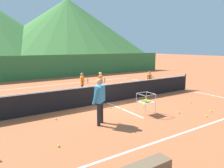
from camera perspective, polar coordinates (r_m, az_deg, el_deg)
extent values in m
plane|color=#BC6038|center=(10.64, -1.34, -5.16)|extent=(120.00, 120.00, 0.00)
cube|color=white|center=(7.36, 18.35, -12.82)|extent=(12.12, 0.08, 0.01)
cube|color=white|center=(16.31, -13.28, -0.03)|extent=(12.12, 0.08, 0.01)
cube|color=white|center=(14.67, 19.21, -1.45)|extent=(0.08, 11.00, 0.01)
cube|color=white|center=(10.64, -1.34, -5.15)|extent=(0.08, 5.54, 0.01)
cylinder|color=#333338|center=(14.61, 19.43, 0.57)|extent=(0.08, 0.08, 1.05)
cube|color=black|center=(10.53, -1.35, -2.75)|extent=(12.12, 0.02, 0.92)
cube|color=white|center=(10.43, -1.36, -0.15)|extent=(12.12, 0.03, 0.06)
cylinder|color=black|center=(7.53, -3.70, -8.35)|extent=(0.13, 0.13, 0.84)
cylinder|color=black|center=(7.82, -2.88, -7.64)|extent=(0.13, 0.13, 0.84)
cube|color=#338CBF|center=(7.48, -3.34, -2.75)|extent=(0.53, 0.50, 0.59)
sphere|color=tan|center=(7.40, -3.37, 0.64)|extent=(0.23, 0.23, 0.23)
cylinder|color=#338CBF|center=(7.25, -4.64, -3.48)|extent=(0.22, 0.23, 0.58)
cylinder|color=#338CBF|center=(7.77, -2.91, -2.58)|extent=(0.18, 0.19, 0.58)
torus|color=#262628|center=(7.87, -4.68, -2.83)|extent=(0.24, 0.21, 0.29)
cylinder|color=black|center=(7.79, -2.99, -2.95)|extent=(0.16, 0.19, 0.03)
cylinder|color=navy|center=(12.57, -8.25, -1.36)|extent=(0.10, 0.10, 0.65)
cylinder|color=navy|center=(12.33, -8.07, -1.58)|extent=(0.10, 0.10, 0.65)
cube|color=orange|center=(12.35, -8.23, 1.05)|extent=(0.28, 0.42, 0.46)
sphere|color=#996B4C|center=(12.30, -8.27, 2.65)|extent=(0.18, 0.18, 0.18)
cylinder|color=orange|center=(12.58, -8.14, 1.09)|extent=(0.19, 0.11, 0.45)
cylinder|color=orange|center=(12.14, -7.90, 0.75)|extent=(0.15, 0.10, 0.45)
torus|color=#262628|center=(12.19, -6.66, 0.82)|extent=(0.10, 0.29, 0.29)
cylinder|color=black|center=(12.15, -7.80, 0.76)|extent=(0.22, 0.09, 0.03)
cylinder|color=black|center=(12.84, -3.09, -1.02)|extent=(0.10, 0.10, 0.65)
cylinder|color=black|center=(12.60, -3.27, -1.24)|extent=(0.10, 0.10, 0.65)
cube|color=orange|center=(12.62, -3.20, 1.35)|extent=(0.39, 0.42, 0.46)
sphere|color=#DBAD84|center=(12.57, -3.22, 2.91)|extent=(0.18, 0.18, 0.18)
cylinder|color=orange|center=(12.84, -2.79, 1.37)|extent=(0.18, 0.17, 0.45)
cylinder|color=orange|center=(12.40, -3.22, 1.04)|extent=(0.15, 0.14, 0.45)
torus|color=#262628|center=(12.36, -2.00, 1.02)|extent=(0.20, 0.24, 0.29)
cylinder|color=black|center=(12.40, -3.12, 1.04)|extent=(0.19, 0.16, 0.03)
cylinder|color=black|center=(14.08, 10.32, -0.28)|extent=(0.09, 0.09, 0.61)
cylinder|color=black|center=(13.86, 9.99, -0.43)|extent=(0.09, 0.09, 0.61)
cube|color=orange|center=(13.89, 10.22, 1.74)|extent=(0.40, 0.31, 0.42)
sphere|color=tan|center=(13.84, 10.26, 3.06)|extent=(0.17, 0.17, 0.17)
cylinder|color=orange|center=(14.07, 10.70, 1.72)|extent=(0.13, 0.18, 0.42)
cylinder|color=orange|center=(13.69, 10.04, 1.50)|extent=(0.11, 0.14, 0.42)
torus|color=#262628|center=(13.60, 11.11, 1.46)|extent=(0.27, 0.15, 0.29)
cylinder|color=black|center=(13.68, 10.14, 1.54)|extent=(0.12, 0.21, 0.03)
cylinder|color=#B7B7BC|center=(8.87, 6.69, -5.38)|extent=(0.02, 0.02, 0.89)
cylinder|color=#B7B7BC|center=(9.23, 9.38, -4.84)|extent=(0.02, 0.02, 0.89)
cylinder|color=#B7B7BC|center=(8.47, 9.13, -6.20)|extent=(0.02, 0.02, 0.89)
cylinder|color=#B7B7BC|center=(8.84, 11.83, -5.59)|extent=(0.02, 0.02, 0.89)
cube|color=#B7B7BC|center=(8.82, 9.28, -4.83)|extent=(0.56, 0.56, 0.01)
cube|color=#B7B7BC|center=(8.94, 8.13, -2.35)|extent=(0.56, 0.02, 0.02)
cube|color=#B7B7BC|center=(8.54, 10.61, -3.02)|extent=(0.56, 0.02, 0.02)
cube|color=#B7B7BC|center=(8.56, 7.95, -2.92)|extent=(0.02, 0.56, 0.02)
cube|color=#B7B7BC|center=(8.93, 10.67, -2.45)|extent=(0.02, 0.56, 0.02)
sphere|color=yellow|center=(8.63, 9.24, -4.92)|extent=(0.07, 0.07, 0.07)
sphere|color=yellow|center=(8.69, 8.93, -4.81)|extent=(0.07, 0.07, 0.07)
sphere|color=yellow|center=(8.73, 8.62, -4.74)|extent=(0.07, 0.07, 0.07)
sphere|color=yellow|center=(8.78, 8.36, -4.65)|extent=(0.07, 0.07, 0.07)
sphere|color=yellow|center=(8.83, 8.09, -4.56)|extent=(0.07, 0.07, 0.07)
sphere|color=yellow|center=(8.68, 9.51, -4.87)|extent=(0.07, 0.07, 0.07)
sphere|color=yellow|center=(8.72, 9.27, -4.76)|extent=(0.07, 0.07, 0.07)
sphere|color=yellow|center=(8.77, 8.98, -4.70)|extent=(0.07, 0.07, 0.07)
sphere|color=yellow|center=(8.82, 8.64, -4.58)|extent=(0.07, 0.07, 0.07)
sphere|color=yellow|center=(8.86, 8.38, -4.51)|extent=(0.07, 0.07, 0.07)
sphere|color=yellow|center=(8.72, 9.84, -4.80)|extent=(0.07, 0.07, 0.07)
sphere|color=yellow|center=(8.76, 9.54, -4.68)|extent=(0.07, 0.07, 0.07)
sphere|color=yellow|center=(8.81, 9.28, -4.60)|extent=(0.07, 0.07, 0.07)
sphere|color=yellow|center=(8.86, 9.04, -4.54)|extent=(0.07, 0.07, 0.07)
sphere|color=yellow|center=(8.91, 8.68, -4.47)|extent=(0.07, 0.07, 0.07)
sphere|color=yellow|center=(8.76, 10.15, -4.74)|extent=(0.07, 0.07, 0.07)
sphere|color=yellow|center=(8.81, 9.88, -4.66)|extent=(0.07, 0.07, 0.07)
sphere|color=yellow|center=(8.85, 9.56, -4.55)|extent=(0.07, 0.07, 0.07)
sphere|color=yellow|center=(8.90, 9.29, -4.49)|extent=(0.07, 0.07, 0.07)
sphere|color=yellow|center=(8.95, 9.03, -4.38)|extent=(0.07, 0.07, 0.07)
sphere|color=yellow|center=(8.81, 10.48, -4.64)|extent=(0.07, 0.07, 0.07)
sphere|color=yellow|center=(8.85, 10.20, -4.57)|extent=(0.07, 0.07, 0.07)
sphere|color=yellow|center=(8.90, 9.87, -4.47)|extent=(0.07, 0.07, 0.07)
sphere|color=yellow|center=(8.95, 9.64, -4.39)|extent=(0.07, 0.07, 0.07)
sphere|color=yellow|center=(8.99, 9.35, -4.34)|extent=(0.07, 0.07, 0.07)
sphere|color=yellow|center=(8.63, 9.24, -4.58)|extent=(0.07, 0.07, 0.07)
sphere|color=yellow|center=(8.67, 8.96, -4.50)|extent=(0.07, 0.07, 0.07)
sphere|color=yellow|center=(9.61, 2.43, -6.65)|extent=(0.07, 0.07, 0.07)
sphere|color=yellow|center=(11.32, 20.66, -4.71)|extent=(0.07, 0.07, 0.07)
sphere|color=yellow|center=(10.05, 8.64, -6.01)|extent=(0.07, 0.07, 0.07)
sphere|color=yellow|center=(6.16, -28.42, -17.94)|extent=(0.07, 0.07, 0.07)
sphere|color=yellow|center=(8.51, -15.15, -9.26)|extent=(0.07, 0.07, 0.07)
sphere|color=yellow|center=(6.35, -14.45, -16.12)|extent=(0.07, 0.07, 0.07)
sphere|color=yellow|center=(9.38, 24.41, -8.00)|extent=(0.07, 0.07, 0.07)
sphere|color=yellow|center=(9.44, 17.84, -7.46)|extent=(0.07, 0.07, 0.07)
sphere|color=yellow|center=(10.14, 25.50, -6.76)|extent=(0.07, 0.07, 0.07)
sphere|color=yellow|center=(9.69, -0.40, -6.50)|extent=(0.07, 0.07, 0.07)
cube|color=#33753D|center=(19.67, -17.10, 4.56)|extent=(26.65, 0.08, 2.10)
cone|color=#427A38|center=(78.36, -12.00, 15.02)|extent=(57.52, 57.52, 19.52)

